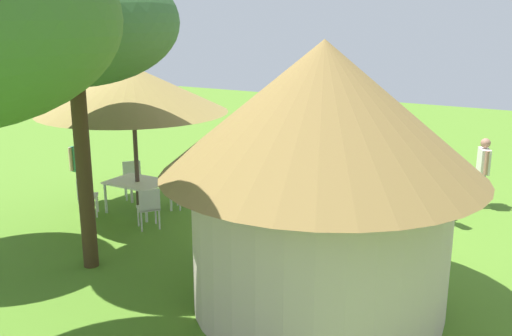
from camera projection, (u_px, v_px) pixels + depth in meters
name	position (u px, v px, depth m)	size (l,w,h in m)	color
ground_plane	(317.00, 207.00, 13.56)	(36.00, 36.00, 0.00)	#507E25
thatched_hut	(321.00, 165.00, 8.45)	(4.82, 4.82, 4.09)	beige
shade_umbrella	(132.00, 89.00, 12.52)	(4.21, 4.21, 3.36)	#47342E
patio_dining_table	(138.00, 185.00, 13.08)	(1.33, 0.99, 0.74)	silver
patio_chair_near_hut	(84.00, 193.00, 12.89)	(0.61, 0.61, 0.90)	white
patio_chair_near_lawn	(149.00, 206.00, 12.05)	(0.60, 0.60, 0.90)	silver
patio_chair_west_end	(189.00, 186.00, 13.45)	(0.61, 0.61, 0.90)	silver
patio_chair_east_end	(132.00, 177.00, 14.22)	(0.61, 0.61, 0.90)	silver
guest_beside_umbrella	(80.00, 163.00, 13.64)	(0.25, 0.60, 1.67)	#251F2A
standing_watcher	(483.00, 166.00, 13.33)	(0.37, 0.56, 1.67)	black
striped_lounge_chair	(261.00, 208.00, 12.76)	(0.97, 0.82, 0.59)	#256FBC
zebra_nearest_camera	(410.00, 174.00, 12.95)	(1.82, 1.43, 1.47)	silver
zebra_by_umbrella	(287.00, 142.00, 16.22)	(2.26, 1.16, 1.48)	silver
acacia_tree_far_lawn	(72.00, 24.00, 9.29)	(3.50, 3.50, 5.35)	#42301A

